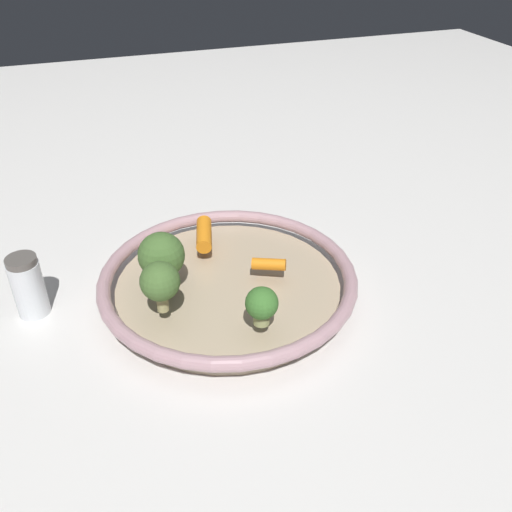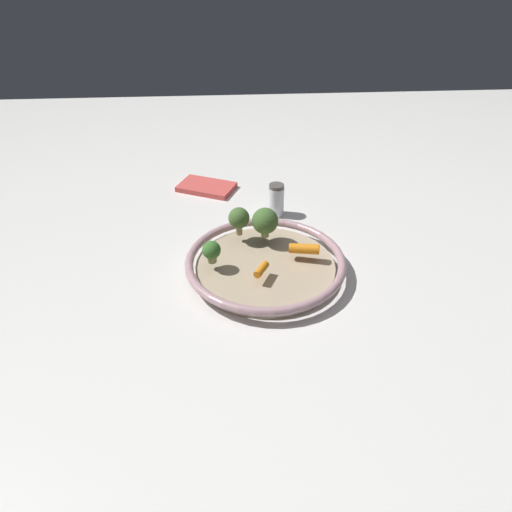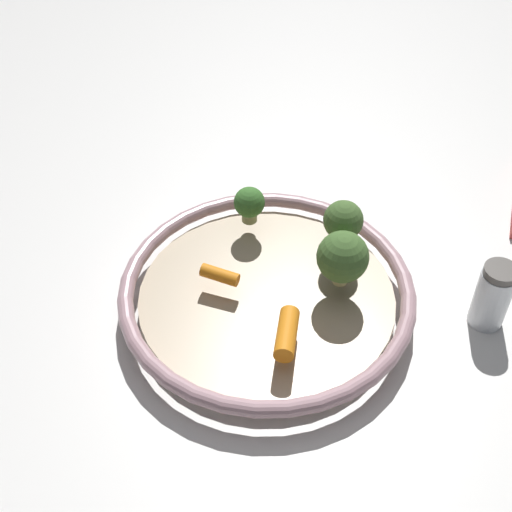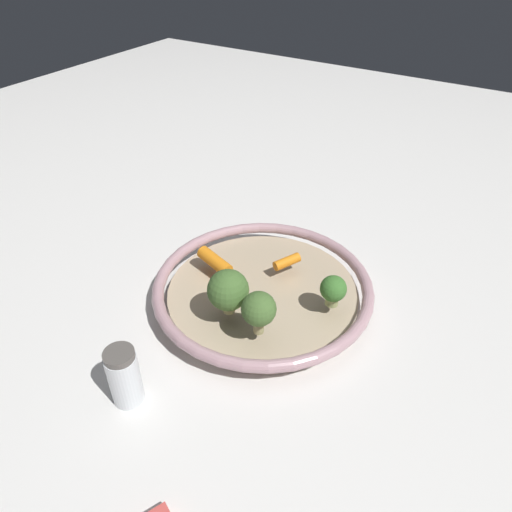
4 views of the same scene
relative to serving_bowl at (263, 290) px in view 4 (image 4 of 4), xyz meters
name	(u,v)px [view 4 (image 4 of 4)]	position (x,y,z in m)	size (l,w,h in m)	color
ground_plane	(263,300)	(0.00, 0.00, -0.02)	(2.56, 2.56, 0.00)	silver
serving_bowl	(263,290)	(0.00, 0.00, 0.00)	(0.34, 0.34, 0.04)	tan
baby_carrot_near_rim	(215,261)	(0.08, 0.01, 0.03)	(0.02, 0.02, 0.06)	orange
baby_carrot_right	(287,262)	(-0.01, -0.05, 0.03)	(0.02, 0.02, 0.04)	orange
broccoli_floret_edge	(259,310)	(-0.05, 0.09, 0.06)	(0.05, 0.05, 0.06)	tan
broccoli_floret_mid	(228,290)	(0.01, 0.08, 0.06)	(0.06, 0.06, 0.07)	tan
broccoli_floret_small	(333,290)	(-0.11, -0.01, 0.05)	(0.04, 0.04, 0.05)	#9DA466
salt_shaker	(124,376)	(0.05, 0.24, 0.02)	(0.04, 0.04, 0.08)	silver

